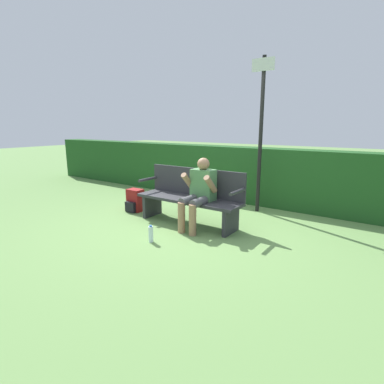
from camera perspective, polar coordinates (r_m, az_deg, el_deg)
The scene contains 7 objects.
ground_plane at distance 4.98m, azimuth -0.76°, elevation -6.05°, with size 40.00×40.00×0.00m, color #668E4C.
hedge_back at distance 6.46m, azimuth 9.30°, elevation 3.38°, with size 12.00×0.49×1.15m.
park_bench at distance 4.91m, azimuth -0.28°, elevation -0.82°, with size 1.82×0.49×0.90m.
person_seated at distance 4.62m, azimuth 1.38°, elevation 0.28°, with size 0.50×0.60×1.10m.
backpack at distance 5.74m, azimuth -10.83°, elevation -1.66°, with size 0.29×0.27×0.42m.
water_bottle at distance 4.23m, azimuth -7.84°, elevation -7.95°, with size 0.07×0.07×0.24m.
signpost at distance 5.61m, azimuth 12.99°, elevation 11.75°, with size 0.40×0.09×2.76m.
Camera 1 is at (2.76, -3.82, 1.60)m, focal length 28.00 mm.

